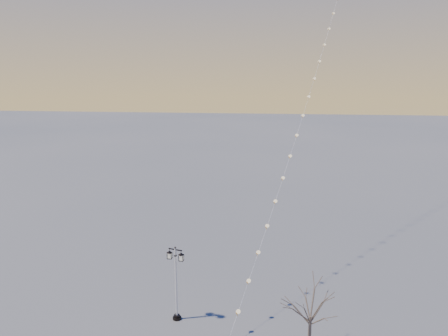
# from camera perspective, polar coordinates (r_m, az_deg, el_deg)

# --- Properties ---
(ground) EXTENTS (300.00, 300.00, 0.00)m
(ground) POSITION_cam_1_polar(r_m,az_deg,el_deg) (28.11, -2.42, -20.50)
(ground) COLOR #575958
(ground) RESTS_ON ground
(street_lamp) EXTENTS (1.21, 0.65, 4.87)m
(street_lamp) POSITION_cam_1_polar(r_m,az_deg,el_deg) (28.05, -6.29, -14.31)
(street_lamp) COLOR black
(street_lamp) RESTS_ON ground
(bare_tree) EXTENTS (2.38, 2.38, 3.95)m
(bare_tree) POSITION_cam_1_polar(r_m,az_deg,el_deg) (25.40, 11.28, -17.36)
(bare_tree) COLOR brown
(bare_tree) RESTS_ON ground
(kite_train) EXTENTS (13.47, 40.32, 39.15)m
(kite_train) POSITION_cam_1_polar(r_m,az_deg,el_deg) (42.06, 13.10, 17.71)
(kite_train) COLOR #39221A
(kite_train) RESTS_ON ground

